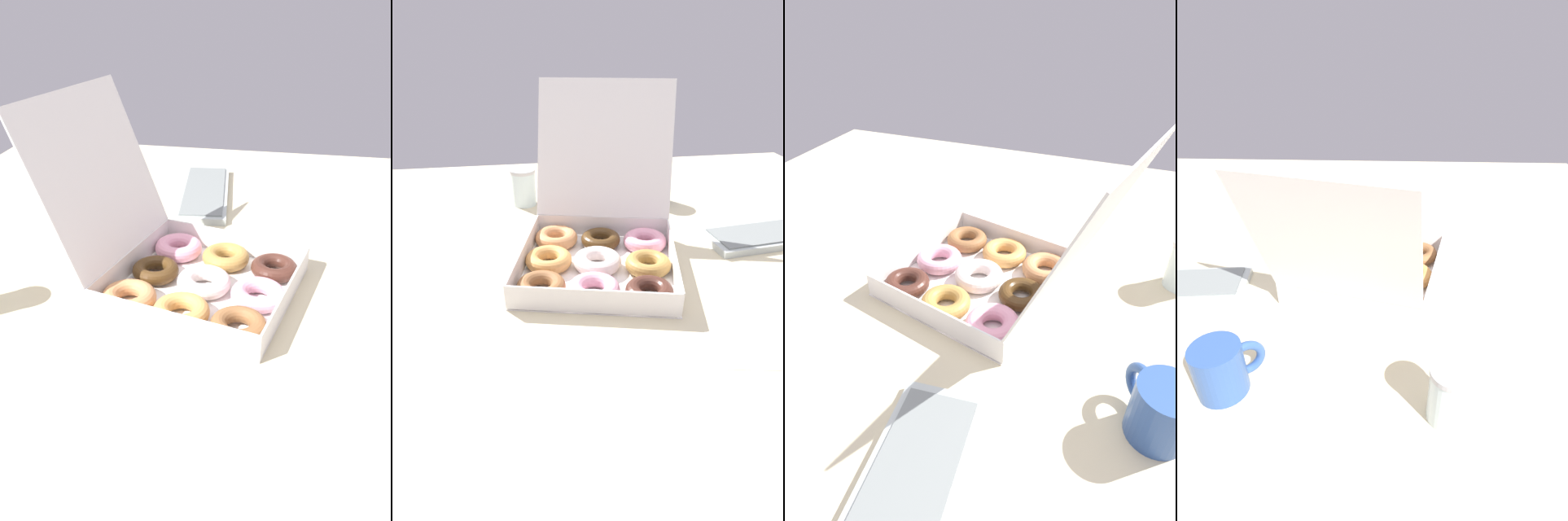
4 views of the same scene
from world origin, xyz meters
The scene contains 6 objects.
ground_plane centered at (0.00, 0.00, -1.00)cm, with size 180.00×180.00×2.00cm, color beige.
donut_box centered at (-4.56, 6.27, 3.98)cm, with size 44.29×53.89×37.28cm.
keyboard centered at (44.51, 12.05, 1.06)cm, with size 40.68×17.43×2.20cm.
coffee_mug centered at (19.17, 41.71, 5.19)cm, with size 11.83×10.35×10.11cm.
glass_jar centered at (-20.55, 46.17, 5.60)cm, with size 7.66×7.66×11.12cm.
paper_napkin centered at (14.49, -26.73, 0.07)cm, with size 10.81×9.19×0.15cm, color white.
Camera 2 is at (-19.92, -74.45, 47.98)cm, focal length 28.00 mm.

